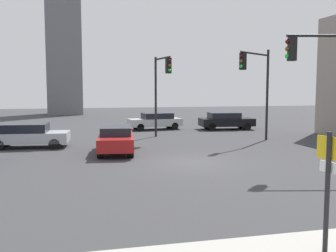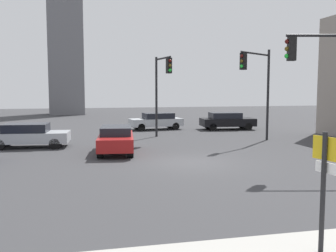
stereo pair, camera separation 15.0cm
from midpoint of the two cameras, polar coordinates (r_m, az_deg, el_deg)
ground_plane at (r=18.11m, az=3.60°, el=-5.40°), size 103.61×103.61×0.00m
direction_sign at (r=8.37m, az=22.59°, el=-7.26°), size 0.20×0.69×2.45m
traffic_light_0 at (r=26.34m, az=-0.71°, el=6.80°), size 0.62×2.79×5.64m
traffic_light_1 at (r=25.11m, az=13.21°, el=7.11°), size 2.97×2.20×5.98m
traffic_light_2 at (r=17.81m, az=23.01°, el=7.52°), size 3.40×0.93×5.90m
car_0 at (r=23.89m, az=-19.67°, el=-1.25°), size 4.56×2.31×1.40m
car_1 at (r=20.84m, az=-7.50°, el=-1.89°), size 2.28×4.56×1.41m
car_2 at (r=32.79m, az=8.83°, el=0.81°), size 4.59×2.32×1.43m
car_3 at (r=32.34m, az=-1.58°, el=0.78°), size 4.54×2.27×1.39m
skyline_tower at (r=54.10m, az=-14.84°, el=15.26°), size 4.46×4.46×25.40m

